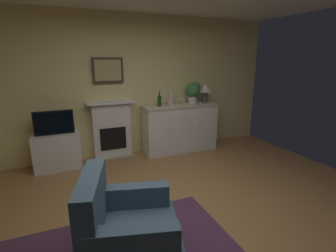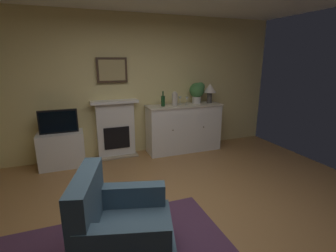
{
  "view_description": "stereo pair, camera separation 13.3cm",
  "coord_description": "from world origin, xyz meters",
  "px_view_note": "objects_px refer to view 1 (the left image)",
  "views": [
    {
      "loc": [
        -1.1,
        -2.24,
        1.84
      ],
      "look_at": [
        0.11,
        0.63,
        1.0
      ],
      "focal_mm": 26.62,
      "sensor_mm": 36.0,
      "label": 1
    },
    {
      "loc": [
        -0.98,
        -2.29,
        1.84
      ],
      "look_at": [
        0.11,
        0.63,
        1.0
      ],
      "focal_mm": 26.62,
      "sensor_mm": 36.0,
      "label": 2
    }
  ],
  "objects_px": {
    "framed_picture": "(108,70)",
    "armchair": "(125,231)",
    "wine_bottle": "(159,101)",
    "tv_set": "(54,123)",
    "wine_glass_left": "(176,99)",
    "potted_plant_small": "(193,91)",
    "fireplace_unit": "(112,129)",
    "wine_glass_center": "(183,99)",
    "vase_decorative": "(171,99)",
    "sideboard_cabinet": "(180,128)",
    "table_lamp": "(205,89)",
    "tv_cabinet": "(58,151)"
  },
  "relations": [
    {
      "from": "sideboard_cabinet",
      "to": "wine_glass_center",
      "type": "relative_size",
      "value": 9.23
    },
    {
      "from": "wine_bottle",
      "to": "tv_cabinet",
      "type": "height_order",
      "value": "wine_bottle"
    },
    {
      "from": "wine_bottle",
      "to": "tv_set",
      "type": "height_order",
      "value": "wine_bottle"
    },
    {
      "from": "sideboard_cabinet",
      "to": "potted_plant_small",
      "type": "distance_m",
      "value": 0.8
    },
    {
      "from": "table_lamp",
      "to": "sideboard_cabinet",
      "type": "bearing_deg",
      "value": -180.0
    },
    {
      "from": "framed_picture",
      "to": "potted_plant_small",
      "type": "height_order",
      "value": "framed_picture"
    },
    {
      "from": "tv_cabinet",
      "to": "tv_set",
      "type": "bearing_deg",
      "value": -90.0
    },
    {
      "from": "framed_picture",
      "to": "vase_decorative",
      "type": "distance_m",
      "value": 1.28
    },
    {
      "from": "framed_picture",
      "to": "armchair",
      "type": "xyz_separation_m",
      "value": [
        -0.4,
        -2.77,
        -1.26
      ]
    },
    {
      "from": "armchair",
      "to": "wine_glass_left",
      "type": "bearing_deg",
      "value": 57.04
    },
    {
      "from": "sideboard_cabinet",
      "to": "table_lamp",
      "type": "relative_size",
      "value": 3.81
    },
    {
      "from": "framed_picture",
      "to": "wine_bottle",
      "type": "distance_m",
      "value": 1.09
    },
    {
      "from": "framed_picture",
      "to": "tv_set",
      "type": "relative_size",
      "value": 0.89
    },
    {
      "from": "tv_set",
      "to": "armchair",
      "type": "xyz_separation_m",
      "value": [
        0.57,
        -2.54,
        -0.44
      ]
    },
    {
      "from": "fireplace_unit",
      "to": "tv_set",
      "type": "height_order",
      "value": "fireplace_unit"
    },
    {
      "from": "wine_bottle",
      "to": "potted_plant_small",
      "type": "bearing_deg",
      "value": 3.97
    },
    {
      "from": "wine_glass_left",
      "to": "armchair",
      "type": "xyz_separation_m",
      "value": [
        -1.68,
        -2.58,
        -0.7
      ]
    },
    {
      "from": "tv_set",
      "to": "fireplace_unit",
      "type": "bearing_deg",
      "value": 10.77
    },
    {
      "from": "wine_bottle",
      "to": "tv_set",
      "type": "distance_m",
      "value": 1.89
    },
    {
      "from": "sideboard_cabinet",
      "to": "wine_bottle",
      "type": "bearing_deg",
      "value": -179.09
    },
    {
      "from": "wine_glass_left",
      "to": "vase_decorative",
      "type": "distance_m",
      "value": 0.17
    },
    {
      "from": "wine_bottle",
      "to": "tv_set",
      "type": "relative_size",
      "value": 0.47
    },
    {
      "from": "table_lamp",
      "to": "tv_cabinet",
      "type": "height_order",
      "value": "table_lamp"
    },
    {
      "from": "tv_set",
      "to": "armchair",
      "type": "relative_size",
      "value": 0.63
    },
    {
      "from": "vase_decorative",
      "to": "table_lamp",
      "type": "bearing_deg",
      "value": 3.62
    },
    {
      "from": "fireplace_unit",
      "to": "wine_glass_center",
      "type": "bearing_deg",
      "value": -9.41
    },
    {
      "from": "potted_plant_small",
      "to": "wine_glass_left",
      "type": "bearing_deg",
      "value": -178.67
    },
    {
      "from": "wine_bottle",
      "to": "wine_glass_center",
      "type": "height_order",
      "value": "wine_bottle"
    },
    {
      "from": "table_lamp",
      "to": "wine_glass_center",
      "type": "distance_m",
      "value": 0.56
    },
    {
      "from": "fireplace_unit",
      "to": "table_lamp",
      "type": "distance_m",
      "value": 2.04
    },
    {
      "from": "potted_plant_small",
      "to": "fireplace_unit",
      "type": "bearing_deg",
      "value": 175.44
    },
    {
      "from": "fireplace_unit",
      "to": "tv_cabinet",
      "type": "distance_m",
      "value": 1.02
    },
    {
      "from": "sideboard_cabinet",
      "to": "potted_plant_small",
      "type": "bearing_deg",
      "value": 8.38
    },
    {
      "from": "wine_bottle",
      "to": "framed_picture",
      "type": "bearing_deg",
      "value": 165.66
    },
    {
      "from": "fireplace_unit",
      "to": "armchair",
      "type": "height_order",
      "value": "fireplace_unit"
    },
    {
      "from": "table_lamp",
      "to": "wine_glass_left",
      "type": "height_order",
      "value": "table_lamp"
    },
    {
      "from": "sideboard_cabinet",
      "to": "wine_bottle",
      "type": "distance_m",
      "value": 0.74
    },
    {
      "from": "framed_picture",
      "to": "tv_cabinet",
      "type": "height_order",
      "value": "framed_picture"
    },
    {
      "from": "wine_bottle",
      "to": "tv_cabinet",
      "type": "bearing_deg",
      "value": 179.32
    },
    {
      "from": "wine_glass_left",
      "to": "tv_set",
      "type": "bearing_deg",
      "value": -178.86
    },
    {
      "from": "framed_picture",
      "to": "wine_glass_left",
      "type": "height_order",
      "value": "framed_picture"
    },
    {
      "from": "armchair",
      "to": "fireplace_unit",
      "type": "bearing_deg",
      "value": 81.56
    },
    {
      "from": "wine_bottle",
      "to": "tv_cabinet",
      "type": "relative_size",
      "value": 0.39
    },
    {
      "from": "wine_bottle",
      "to": "armchair",
      "type": "relative_size",
      "value": 0.3
    },
    {
      "from": "framed_picture",
      "to": "wine_bottle",
      "type": "relative_size",
      "value": 1.9
    },
    {
      "from": "framed_picture",
      "to": "armchair",
      "type": "distance_m",
      "value": 3.07
    },
    {
      "from": "wine_glass_center",
      "to": "vase_decorative",
      "type": "distance_m",
      "value": 0.26
    },
    {
      "from": "sideboard_cabinet",
      "to": "wine_glass_left",
      "type": "height_order",
      "value": "wine_glass_left"
    },
    {
      "from": "framed_picture",
      "to": "vase_decorative",
      "type": "bearing_deg",
      "value": -13.65
    },
    {
      "from": "table_lamp",
      "to": "tv_cabinet",
      "type": "distance_m",
      "value": 3.03
    }
  ]
}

